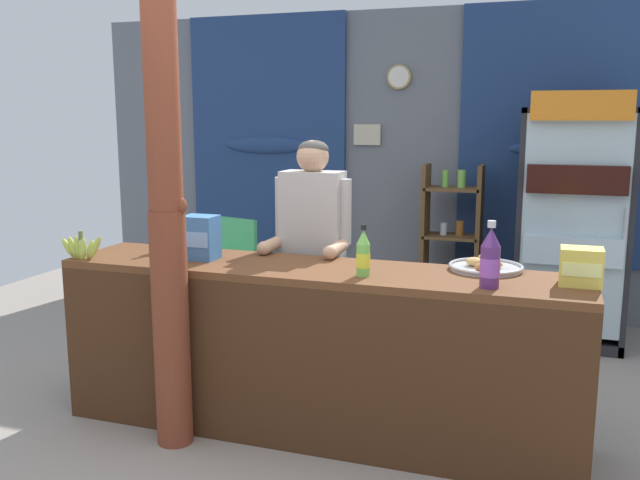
{
  "coord_description": "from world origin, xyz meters",
  "views": [
    {
      "loc": [
        1.24,
        -2.81,
        1.69
      ],
      "look_at": [
        0.04,
        0.71,
        1.01
      ],
      "focal_mm": 38.29,
      "sensor_mm": 36.0,
      "label": 1
    }
  ],
  "objects_px": {
    "plastic_lawn_chair": "(227,264)",
    "shopkeeper": "(312,239)",
    "soda_bottle_grape_soda": "(490,260)",
    "banana_bunch": "(81,248)",
    "soda_bottle_lime_soda": "(363,254)",
    "pastry_tray": "(485,266)",
    "snack_box_instant_noodle": "(581,267)",
    "bottle_shelf_rack": "(451,241)",
    "stall_counter": "(309,338)",
    "soda_bottle_orange_soda": "(166,234)",
    "drink_fridge": "(574,207)",
    "timber_post": "(167,221)",
    "snack_box_biscuit": "(200,237)"
  },
  "relations": [
    {
      "from": "snack_box_instant_noodle",
      "to": "snack_box_biscuit",
      "type": "relative_size",
      "value": 0.79
    },
    {
      "from": "soda_bottle_orange_soda",
      "to": "timber_post",
      "type": "bearing_deg",
      "value": -57.79
    },
    {
      "from": "pastry_tray",
      "to": "soda_bottle_grape_soda",
      "type": "bearing_deg",
      "value": -81.89
    },
    {
      "from": "drink_fridge",
      "to": "snack_box_instant_noodle",
      "type": "height_order",
      "value": "drink_fridge"
    },
    {
      "from": "shopkeeper",
      "to": "banana_bunch",
      "type": "relative_size",
      "value": 5.67
    },
    {
      "from": "snack_box_instant_noodle",
      "to": "shopkeeper",
      "type": "bearing_deg",
      "value": 163.48
    },
    {
      "from": "drink_fridge",
      "to": "plastic_lawn_chair",
      "type": "distance_m",
      "value": 2.73
    },
    {
      "from": "shopkeeper",
      "to": "snack_box_instant_noodle",
      "type": "height_order",
      "value": "shopkeeper"
    },
    {
      "from": "shopkeeper",
      "to": "stall_counter",
      "type": "bearing_deg",
      "value": -72.09
    },
    {
      "from": "stall_counter",
      "to": "pastry_tray",
      "type": "bearing_deg",
      "value": 21.17
    },
    {
      "from": "plastic_lawn_chair",
      "to": "soda_bottle_grape_soda",
      "type": "relative_size",
      "value": 2.75
    },
    {
      "from": "timber_post",
      "to": "soda_bottle_orange_soda",
      "type": "relative_size",
      "value": 10.64
    },
    {
      "from": "shopkeeper",
      "to": "soda_bottle_orange_soda",
      "type": "relative_size",
      "value": 6.72
    },
    {
      "from": "soda_bottle_grape_soda",
      "to": "soda_bottle_orange_soda",
      "type": "xyz_separation_m",
      "value": [
        -1.87,
        0.29,
        -0.03
      ]
    },
    {
      "from": "soda_bottle_lime_soda",
      "to": "pastry_tray",
      "type": "distance_m",
      "value": 0.66
    },
    {
      "from": "drink_fridge",
      "to": "soda_bottle_lime_soda",
      "type": "relative_size",
      "value": 7.2
    },
    {
      "from": "bottle_shelf_rack",
      "to": "snack_box_biscuit",
      "type": "height_order",
      "value": "bottle_shelf_rack"
    },
    {
      "from": "stall_counter",
      "to": "drink_fridge",
      "type": "bearing_deg",
      "value": 58.57
    },
    {
      "from": "stall_counter",
      "to": "snack_box_biscuit",
      "type": "xyz_separation_m",
      "value": [
        -0.67,
        0.1,
        0.47
      ]
    },
    {
      "from": "plastic_lawn_chair",
      "to": "soda_bottle_lime_soda",
      "type": "height_order",
      "value": "soda_bottle_lime_soda"
    },
    {
      "from": "timber_post",
      "to": "shopkeeper",
      "type": "distance_m",
      "value": 0.98
    },
    {
      "from": "stall_counter",
      "to": "soda_bottle_orange_soda",
      "type": "distance_m",
      "value": 1.1
    },
    {
      "from": "soda_bottle_grape_soda",
      "to": "pastry_tray",
      "type": "distance_m",
      "value": 0.39
    },
    {
      "from": "shopkeeper",
      "to": "pastry_tray",
      "type": "height_order",
      "value": "shopkeeper"
    },
    {
      "from": "bottle_shelf_rack",
      "to": "soda_bottle_lime_soda",
      "type": "height_order",
      "value": "bottle_shelf_rack"
    },
    {
      "from": "snack_box_instant_noodle",
      "to": "pastry_tray",
      "type": "distance_m",
      "value": 0.49
    },
    {
      "from": "snack_box_biscuit",
      "to": "soda_bottle_grape_soda",
      "type": "bearing_deg",
      "value": -5.26
    },
    {
      "from": "snack_box_biscuit",
      "to": "banana_bunch",
      "type": "height_order",
      "value": "snack_box_biscuit"
    },
    {
      "from": "soda_bottle_orange_soda",
      "to": "pastry_tray",
      "type": "xyz_separation_m",
      "value": [
        1.82,
        0.08,
        -0.08
      ]
    },
    {
      "from": "plastic_lawn_chair",
      "to": "snack_box_biscuit",
      "type": "relative_size",
      "value": 3.56
    },
    {
      "from": "soda_bottle_grape_soda",
      "to": "snack_box_instant_noodle",
      "type": "distance_m",
      "value": 0.44
    },
    {
      "from": "plastic_lawn_chair",
      "to": "snack_box_instant_noodle",
      "type": "distance_m",
      "value": 3.13
    },
    {
      "from": "bottle_shelf_rack",
      "to": "pastry_tray",
      "type": "relative_size",
      "value": 3.46
    },
    {
      "from": "snack_box_biscuit",
      "to": "pastry_tray",
      "type": "xyz_separation_m",
      "value": [
        1.52,
        0.22,
        -0.1
      ]
    },
    {
      "from": "stall_counter",
      "to": "timber_post",
      "type": "height_order",
      "value": "timber_post"
    },
    {
      "from": "plastic_lawn_chair",
      "to": "shopkeeper",
      "type": "bearing_deg",
      "value": -45.07
    },
    {
      "from": "soda_bottle_orange_soda",
      "to": "banana_bunch",
      "type": "distance_m",
      "value": 0.48
    },
    {
      "from": "timber_post",
      "to": "soda_bottle_orange_soda",
      "type": "bearing_deg",
      "value": 122.21
    },
    {
      "from": "stall_counter",
      "to": "bottle_shelf_rack",
      "type": "relative_size",
      "value": 2.12
    },
    {
      "from": "drink_fridge",
      "to": "plastic_lawn_chair",
      "type": "height_order",
      "value": "drink_fridge"
    },
    {
      "from": "soda_bottle_grape_soda",
      "to": "soda_bottle_lime_soda",
      "type": "relative_size",
      "value": 1.21
    },
    {
      "from": "drink_fridge",
      "to": "pastry_tray",
      "type": "bearing_deg",
      "value": -104.32
    },
    {
      "from": "timber_post",
      "to": "soda_bottle_lime_soda",
      "type": "distance_m",
      "value": 0.99
    },
    {
      "from": "shopkeeper",
      "to": "soda_bottle_grape_soda",
      "type": "height_order",
      "value": "shopkeeper"
    },
    {
      "from": "soda_bottle_grape_soda",
      "to": "banana_bunch",
      "type": "bearing_deg",
      "value": -178.37
    },
    {
      "from": "drink_fridge",
      "to": "soda_bottle_orange_soda",
      "type": "xyz_separation_m",
      "value": [
        -2.28,
        -1.89,
        -0.02
      ]
    },
    {
      "from": "plastic_lawn_chair",
      "to": "snack_box_biscuit",
      "type": "bearing_deg",
      "value": -67.68
    },
    {
      "from": "plastic_lawn_chair",
      "to": "soda_bottle_grape_soda",
      "type": "height_order",
      "value": "soda_bottle_grape_soda"
    },
    {
      "from": "timber_post",
      "to": "snack_box_instant_noodle",
      "type": "height_order",
      "value": "timber_post"
    },
    {
      "from": "shopkeeper",
      "to": "timber_post",
      "type": "bearing_deg",
      "value": -119.27
    }
  ]
}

